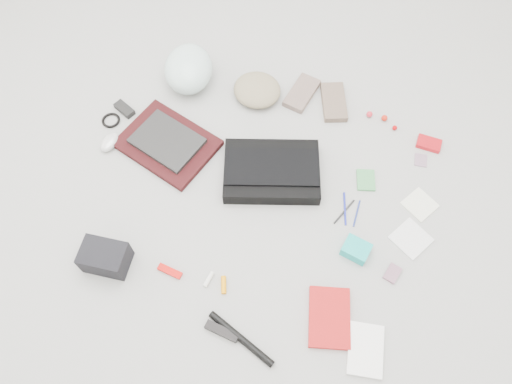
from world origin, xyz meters
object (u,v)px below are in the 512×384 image
(laptop, at_px, (167,141))
(book_red, at_px, (329,317))
(camera_bag, at_px, (105,257))
(accordion_wallet, at_px, (356,250))
(messenger_bag, at_px, (272,171))
(bike_helmet, at_px, (189,69))

(laptop, height_order, book_red, laptop)
(camera_bag, bearing_deg, accordion_wallet, 15.37)
(messenger_bag, relative_size, bike_helmet, 1.45)
(camera_bag, bearing_deg, book_red, -1.67)
(bike_helmet, bearing_deg, book_red, -61.30)
(bike_helmet, relative_size, camera_bag, 1.61)
(accordion_wallet, bearing_deg, messenger_bag, 162.73)
(messenger_bag, bearing_deg, accordion_wallet, -46.09)
(book_red, bearing_deg, messenger_bag, 112.59)
(messenger_bag, bearing_deg, camera_bag, -147.61)
(book_red, bearing_deg, laptop, 134.86)
(accordion_wallet, bearing_deg, laptop, 176.98)
(laptop, height_order, camera_bag, camera_bag)
(messenger_bag, relative_size, book_red, 1.77)
(laptop, bearing_deg, accordion_wallet, 2.57)
(messenger_bag, height_order, camera_bag, camera_bag)
(bike_helmet, height_order, camera_bag, bike_helmet)
(messenger_bag, xyz_separation_m, book_red, (0.40, -0.53, -0.02))
(laptop, bearing_deg, bike_helmet, 113.60)
(camera_bag, relative_size, accordion_wallet, 1.67)
(bike_helmet, distance_m, book_red, 1.33)
(laptop, distance_m, book_red, 1.05)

